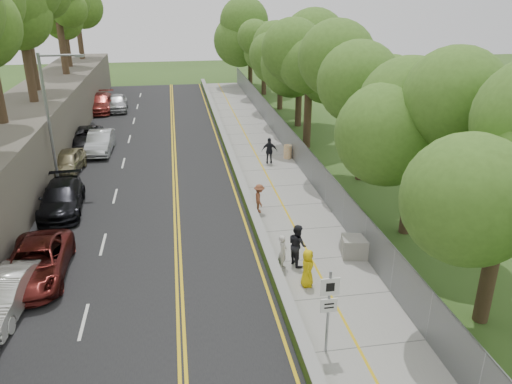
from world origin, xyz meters
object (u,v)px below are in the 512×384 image
object	(u,v)px
signpost	(329,304)
concrete_block	(357,247)
car_2	(36,262)
painter_0	(307,268)
streetlight	(52,113)
construction_barrel	(288,152)
person_far	(269,151)
car_1	(3,296)

from	to	relation	value
signpost	concrete_block	world-z (taller)	signpost
car_2	painter_0	distance (m)	11.21
streetlight	construction_barrel	distance (m)	15.65
construction_barrel	car_2	xyz separation A→B (m)	(-13.80, -13.79, 0.24)
signpost	person_far	size ratio (longest dim) A/B	1.70
car_1	painter_0	bearing A→B (deg)	5.12
car_2	painter_0	xyz separation A→B (m)	(10.95, -2.40, 0.09)
painter_0	signpost	bearing A→B (deg)	-172.09
car_2	construction_barrel	bearing A→B (deg)	43.47
concrete_block	person_far	xyz separation A→B (m)	(-1.50, 13.25, 0.46)
signpost	painter_0	size ratio (longest dim) A/B	1.92
car_1	painter_0	size ratio (longest dim) A/B	2.71
car_1	concrete_block	bearing A→B (deg)	13.04
construction_barrel	concrete_block	world-z (taller)	construction_barrel
car_1	car_2	world-z (taller)	car_2
car_1	painter_0	world-z (taller)	painter_0
streetlight	car_2	world-z (taller)	streetlight
construction_barrel	car_2	world-z (taller)	car_2
streetlight	signpost	bearing A→B (deg)	-55.92
concrete_block	person_far	distance (m)	13.35
car_2	person_far	size ratio (longest dim) A/B	2.89
signpost	person_far	bearing A→B (deg)	84.81
streetlight	car_2	size ratio (longest dim) A/B	1.52
concrete_block	painter_0	xyz separation A→B (m)	(-2.85, -2.00, 0.36)
streetlight	car_1	bearing A→B (deg)	-88.63
construction_barrel	painter_0	xyz separation A→B (m)	(-2.85, -16.19, 0.33)
car_2	concrete_block	bearing A→B (deg)	-3.17
signpost	car_2	size ratio (longest dim) A/B	0.59
streetlight	painter_0	xyz separation A→B (m)	(11.91, -13.00, -3.78)
concrete_block	person_far	world-z (taller)	person_far
concrete_block	car_1	distance (m)	14.59
streetlight	concrete_block	world-z (taller)	streetlight
concrete_block	car_1	xyz separation A→B (m)	(-14.45, -1.96, 0.26)
concrete_block	person_far	bearing A→B (deg)	96.46
signpost	person_far	xyz separation A→B (m)	(1.75, 19.27, -1.00)
streetlight	signpost	world-z (taller)	streetlight
signpost	car_1	size ratio (longest dim) A/B	0.71
car_1	person_far	world-z (taller)	person_far
streetlight	painter_0	size ratio (longest dim) A/B	4.96
car_1	person_far	size ratio (longest dim) A/B	2.40
streetlight	person_far	world-z (taller)	streetlight
painter_0	streetlight	bearing A→B (deg)	56.10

